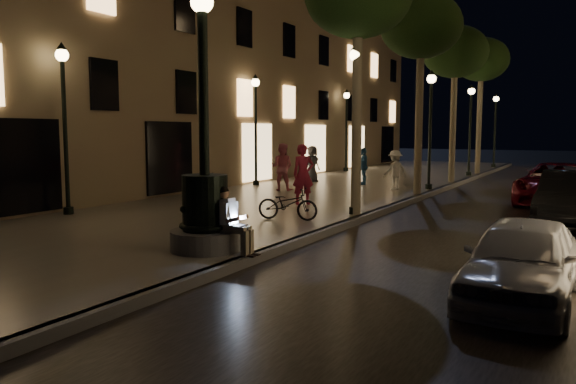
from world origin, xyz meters
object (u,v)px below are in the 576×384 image
Objects in this scene: seated_man_laptop at (231,218)px; pedestrian_blue at (364,166)px; lamp_left_a at (64,107)px; pedestrian_dark at (312,164)px; pedestrian_pink at (282,167)px; lamp_curb_d at (495,121)px; tree_second at (421,28)px; lamp_curb_c at (471,118)px; tree_far at (481,61)px; bicycle at (288,204)px; lamp_left_b at (256,115)px; lamp_curb_b at (431,114)px; car_front at (522,260)px; pedestrian_red at (303,174)px; fountain_lamppost at (205,200)px; lamp_curb_a at (355,107)px; car_third at (557,184)px; tree_third at (455,53)px; lamp_left_c at (346,120)px; pedestrian_white at (395,170)px; stroller at (210,188)px; car_second at (573,199)px.

seated_man_laptop is 14.80m from pedestrian_blue.
pedestrian_dark is at bearing 83.58° from lamp_left_a.
pedestrian_pink reaches higher than pedestrian_blue.
tree_second is at bearing -89.68° from lamp_curb_d.
tree_far is at bearing 87.71° from lamp_curb_c.
lamp_curb_d is 26.02m from bicycle.
tree_second is at bearing -174.07° from pedestrian_pink.
lamp_left_b is 3.74m from pedestrian_dark.
lamp_left_b is at bearing -91.83° from pedestrian_blue.
lamp_curb_b is 1.00× the size of lamp_curb_c.
lamp_curb_d is 1.29× the size of car_front.
bicycle is (1.12, -3.06, -0.54)m from pedestrian_red.
fountain_lamppost is at bearing -122.66° from pedestrian_red.
car_third is (4.82, 6.78, -2.51)m from lamp_curb_a.
lamp_curb_d is at bearing 90.00° from tree_third.
lamp_curb_c is 0.92× the size of car_third.
tree_second is 12.71m from lamp_left_a.
pedestrian_blue is at bearing -1.53° from bicycle.
lamp_curb_c is 15.12m from pedestrian_red.
lamp_left_b is 17.28m from car_front.
car_third is (11.92, -9.22, -2.51)m from lamp_left_c.
lamp_curb_c is (0.70, 22.00, 2.02)m from fountain_lamppost.
fountain_lamppost is 1.00× the size of car_third.
lamp_curb_d is 30.48m from car_front.
fountain_lamppost is 3.10× the size of pedestrian_dark.
pedestrian_pink is at bearing -58.67° from pedestrian_blue.
pedestrian_white is (-1.12, -4.96, -5.14)m from tree_third.
pedestrian_red is 4.26m from pedestrian_pink.
lamp_curb_d is (0.00, 16.00, 0.00)m from lamp_curb_b.
pedestrian_red is (4.85, -4.81, -2.07)m from lamp_left_b.
pedestrian_pink is at bearing -104.18° from lamp_curb_d.
stroller is at bearing 79.04° from pedestrian_pink.
bicycle is (4.54, -10.54, -0.41)m from pedestrian_dark.
pedestrian_red is at bearing -139.94° from car_third.
lamp_curb_a is 8.26m from car_front.
lamp_curb_b is 2.87× the size of pedestrian_dark.
seated_man_laptop is at bearing -90.17° from lamp_curb_d.
pedestrian_dark is (1.43, -7.33, -2.20)m from lamp_left_c.
tree_far is 17.77m from pedestrian_red.
seated_man_laptop is 22.12m from lamp_curb_c.
pedestrian_dark is (-10.50, 1.89, 0.31)m from car_third.
bicycle is (-1.13, -1.87, -2.60)m from lamp_curb_a.
tree_third is 6.92m from pedestrian_blue.
pedestrian_white is (-5.94, 0.26, 0.27)m from car_third.
tree_far reaches higher than car_second.
car_second is 2.83× the size of pedestrian_white.
tree_third is 17.74m from lamp_left_a.
lamp_curb_a and lamp_curb_d have the same top height.
pedestrian_white is at bearing -156.90° from pedestrian_pink.
lamp_left_a is 10.00m from lamp_left_b.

